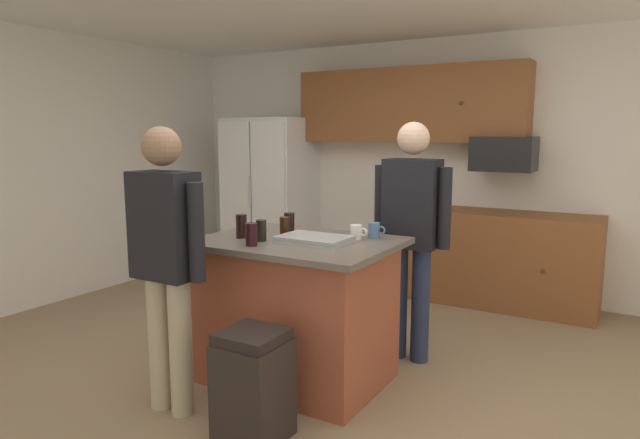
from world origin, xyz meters
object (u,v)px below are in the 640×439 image
person_elder_center (166,252)px  glass_dark_ale (261,230)px  tumbler_amber (251,234)px  kitchen_island (297,309)px  microwave_over_range (504,154)px  glass_stout_tall (285,226)px  glass_short_whisky (241,226)px  refrigerator (270,197)px  person_host_foreground (411,225)px  trash_bin (253,386)px  mug_ceramic_white (374,230)px  serving_tray (314,239)px  mug_blue_stoneware (356,232)px  glass_pilsner (289,222)px

person_elder_center → glass_dark_ale: 0.64m
tumbler_amber → glass_dark_ale: 0.16m
kitchen_island → microwave_over_range: bearing=72.3°
glass_stout_tall → kitchen_island: bearing=-30.0°
glass_short_whisky → tumbler_amber: 0.28m
refrigerator → microwave_over_range: bearing=2.6°
refrigerator → person_host_foreground: 2.84m
glass_dark_ale → trash_bin: 1.01m
kitchen_island → refrigerator: bearing=128.7°
trash_bin → mug_ceramic_white: bearing=78.5°
tumbler_amber → serving_tray: tumbler_amber is taller
mug_ceramic_white → microwave_over_range: bearing=80.4°
refrigerator → person_elder_center: 3.34m
refrigerator → glass_short_whisky: bearing=-58.4°
glass_stout_tall → mug_blue_stoneware: bearing=13.8°
serving_tray → microwave_over_range: bearing=75.6°
refrigerator → trash_bin: 3.70m
person_elder_center → glass_short_whisky: person_elder_center is taller
refrigerator → mug_blue_stoneware: 3.00m
glass_stout_tall → serving_tray: bearing=-20.7°
microwave_over_range → glass_dark_ale: (-0.94, -2.56, -0.42)m
glass_stout_tall → glass_dark_ale: size_ratio=0.91×
serving_tray → tumbler_amber: bearing=-134.9°
microwave_over_range → glass_short_whisky: microwave_over_range is taller
kitchen_island → glass_pilsner: size_ratio=9.55×
kitchen_island → tumbler_amber: tumbler_amber is taller
serving_tray → mug_ceramic_white: bearing=51.0°
glass_short_whisky → trash_bin: 1.11m
kitchen_island → person_host_foreground: 1.01m
person_elder_center → refrigerator: bearing=54.2°
tumbler_amber → mug_ceramic_white: size_ratio=1.18×
mug_ceramic_white → serving_tray: 0.42m
tumbler_amber → serving_tray: bearing=45.1°
mug_blue_stoneware → serving_tray: 0.30m
glass_pilsner → serving_tray: glass_pilsner is taller
microwave_over_range → glass_stout_tall: bearing=-111.7°
microwave_over_range → tumbler_amber: 2.89m
glass_stout_tall → serving_tray: 0.32m
glass_dark_ale → mug_blue_stoneware: (0.50, 0.36, -0.02)m
microwave_over_range → serving_tray: size_ratio=1.27×
refrigerator → trash_bin: bearing=-56.2°
serving_tray → trash_bin: (0.05, -0.73, -0.68)m
glass_pilsner → trash_bin: glass_pilsner is taller
refrigerator → glass_dark_ale: size_ratio=13.09×
tumbler_amber → kitchen_island: bearing=66.5°
mug_ceramic_white → tumbler_amber: bearing=-131.8°
microwave_over_range → mug_ceramic_white: (-0.35, -2.10, -0.44)m
person_host_foreground → person_elder_center: (-0.93, -1.45, -0.03)m
person_host_foreground → kitchen_island: bearing=-0.0°
person_host_foreground → mug_blue_stoneware: size_ratio=14.15×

